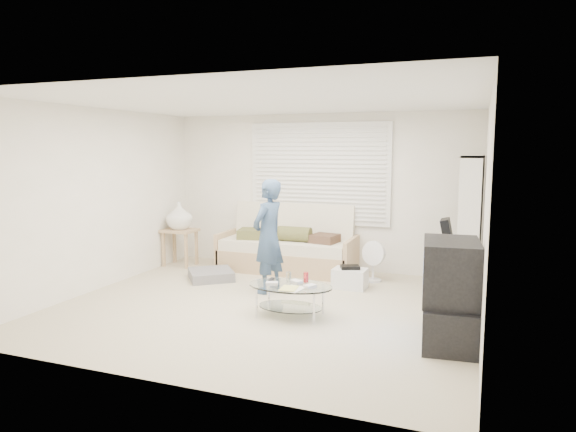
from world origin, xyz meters
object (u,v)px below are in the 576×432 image
at_px(bookshelf, 469,224).
at_px(tv_unit, 450,293).
at_px(futon_sofa, 288,249).
at_px(coffee_table, 291,291).

relative_size(bookshelf, tv_unit, 1.78).
xyz_separation_m(futon_sofa, bookshelf, (2.73, -0.28, 0.58)).
relative_size(bookshelf, coffee_table, 1.82).
bearing_deg(tv_unit, bookshelf, 86.50).
bearing_deg(coffee_table, futon_sofa, 111.37).
height_order(futon_sofa, tv_unit, futon_sofa).
xyz_separation_m(futon_sofa, tv_unit, (2.60, -2.32, 0.16)).
height_order(tv_unit, coffee_table, tv_unit).
bearing_deg(bookshelf, tv_unit, -93.50).
xyz_separation_m(bookshelf, coffee_table, (-1.90, -1.84, -0.63)).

